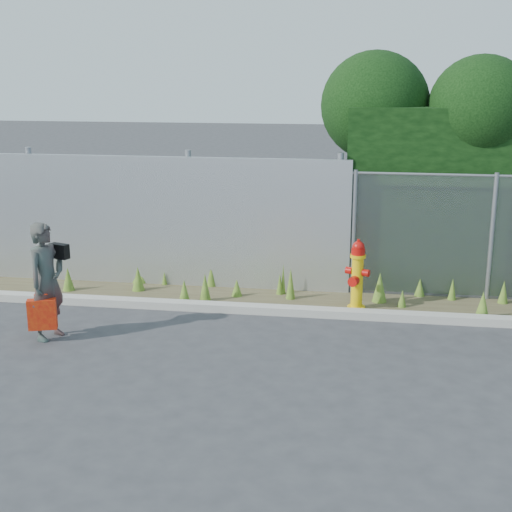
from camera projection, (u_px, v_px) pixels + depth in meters
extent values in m
plane|color=#343437|center=(262.00, 361.00, 9.05)|extent=(80.00, 80.00, 0.00)
cube|color=#A8A498|center=(280.00, 310.00, 10.76)|extent=(16.00, 0.22, 0.12)
cube|color=#4C442B|center=(284.00, 301.00, 11.35)|extent=(16.00, 1.20, 0.01)
cone|color=#486E21|center=(138.00, 279.00, 11.82)|extent=(0.22, 0.22, 0.42)
cone|color=#486E21|center=(138.00, 277.00, 12.33)|extent=(0.19, 0.19, 0.21)
cone|color=#486E21|center=(280.00, 285.00, 11.63)|extent=(0.12, 0.12, 0.36)
cone|color=#486E21|center=(503.00, 293.00, 11.18)|extent=(0.16, 0.16, 0.37)
cone|color=#486E21|center=(483.00, 306.00, 10.48)|extent=(0.22, 0.22, 0.43)
cone|color=#486E21|center=(452.00, 290.00, 11.35)|extent=(0.14, 0.14, 0.36)
cone|color=#486E21|center=(291.00, 284.00, 11.37)|extent=(0.15, 0.15, 0.52)
cone|color=#486E21|center=(237.00, 288.00, 11.53)|extent=(0.18, 0.18, 0.29)
cone|color=#486E21|center=(402.00, 299.00, 11.01)|extent=(0.14, 0.14, 0.28)
cone|color=#486E21|center=(211.00, 273.00, 12.04)|extent=(0.17, 0.17, 0.50)
cone|color=#486E21|center=(68.00, 280.00, 11.82)|extent=(0.20, 0.20, 0.40)
cone|color=#486E21|center=(380.00, 288.00, 11.24)|extent=(0.24, 0.24, 0.48)
cone|color=#486E21|center=(283.00, 280.00, 11.64)|extent=(0.08, 0.08, 0.51)
cone|color=#486E21|center=(184.00, 292.00, 11.19)|extent=(0.19, 0.19, 0.39)
cone|color=#486E21|center=(139.00, 275.00, 12.30)|extent=(0.24, 0.24, 0.28)
cone|color=#486E21|center=(420.00, 288.00, 11.54)|extent=(0.17, 0.17, 0.30)
cone|color=#486E21|center=(142.00, 276.00, 12.27)|extent=(0.20, 0.20, 0.28)
cone|color=#486E21|center=(205.00, 288.00, 11.26)|extent=(0.19, 0.19, 0.46)
cone|color=#486E21|center=(165.00, 279.00, 12.15)|extent=(0.09, 0.09, 0.24)
cube|color=#B8BABF|center=(99.00, 220.00, 12.12)|extent=(8.50, 0.08, 2.20)
cylinder|color=gray|center=(33.00, 213.00, 12.41)|extent=(0.10, 0.10, 2.30)
cylinder|color=gray|center=(190.00, 218.00, 11.99)|extent=(0.10, 0.10, 2.30)
cylinder|color=gray|center=(339.00, 223.00, 11.62)|extent=(0.10, 0.10, 2.30)
cylinder|color=gray|center=(354.00, 233.00, 11.50)|extent=(0.07, 0.07, 2.05)
cylinder|color=gray|center=(492.00, 238.00, 11.18)|extent=(0.07, 0.07, 2.05)
sphere|color=black|center=(375.00, 106.00, 12.10)|extent=(1.84, 1.84, 1.84)
sphere|color=black|center=(431.00, 147.00, 11.87)|extent=(1.37, 1.37, 1.37)
sphere|color=black|center=(481.00, 108.00, 11.50)|extent=(1.70, 1.70, 1.70)
cylinder|color=yellow|center=(356.00, 308.00, 10.96)|extent=(0.28, 0.28, 0.06)
cylinder|color=yellow|center=(357.00, 284.00, 10.86)|extent=(0.18, 0.18, 0.84)
cylinder|color=yellow|center=(358.00, 256.00, 10.75)|extent=(0.24, 0.24, 0.05)
cylinder|color=#B20F0A|center=(358.00, 252.00, 10.73)|extent=(0.21, 0.21, 0.10)
sphere|color=#B20F0A|center=(358.00, 247.00, 10.71)|extent=(0.19, 0.19, 0.19)
cylinder|color=#B20F0A|center=(359.00, 241.00, 10.69)|extent=(0.05, 0.05, 0.05)
cylinder|color=#B20F0A|center=(348.00, 271.00, 10.83)|extent=(0.10, 0.11, 0.11)
cylinder|color=#B20F0A|center=(367.00, 272.00, 10.79)|extent=(0.10, 0.11, 0.11)
cylinder|color=#B20F0A|center=(357.00, 282.00, 10.71)|extent=(0.15, 0.12, 0.15)
imported|color=#0F6154|center=(47.00, 281.00, 9.63)|extent=(0.56, 0.68, 1.62)
cube|color=#B20D0A|center=(42.00, 314.00, 9.58)|extent=(0.38, 0.14, 0.41)
cylinder|color=#B20D0A|center=(41.00, 295.00, 9.51)|extent=(0.18, 0.02, 0.02)
cube|color=black|center=(60.00, 251.00, 9.71)|extent=(0.27, 0.11, 0.20)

